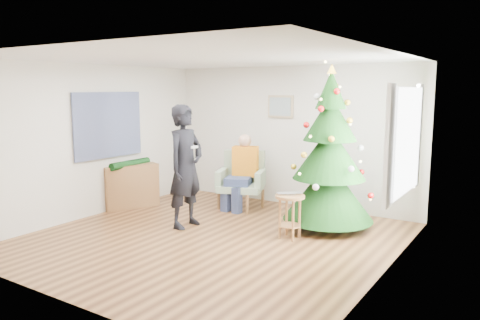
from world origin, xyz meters
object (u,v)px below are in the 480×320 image
Objects in this scene: christmas_tree at (329,156)px; standing_man at (186,166)px; armchair at (242,187)px; stool at (290,216)px; console at (131,186)px.

standing_man is at bearing -148.91° from christmas_tree.
christmas_tree is 2.46× the size of armchair.
stool is 0.33× the size of standing_man.
christmas_tree is 2.25m from standing_man.
standing_man is 1.94× the size of console.
armchair reaches higher than stool.
christmas_tree is at bearing 72.48° from stool.
christmas_tree reaches higher than armchair.
armchair is at bearing 170.12° from christmas_tree.
standing_man reaches higher than armchair.
christmas_tree is 3.70m from console.
standing_man is at bearing 10.41° from console.
christmas_tree is at bearing -57.84° from standing_man.
console is (-1.61, 0.37, -0.57)m from standing_man.
christmas_tree is at bearing 35.88° from console.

